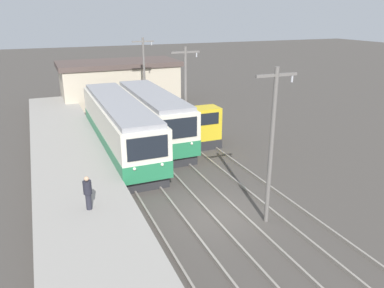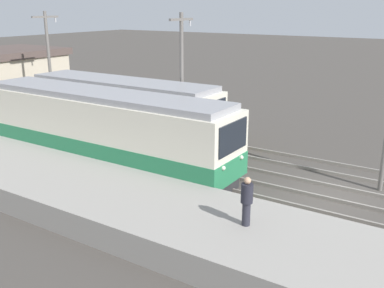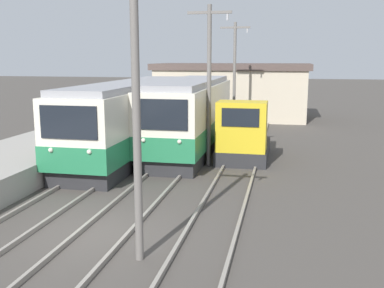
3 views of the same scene
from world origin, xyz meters
TOP-DOWN VIEW (x-y plane):
  - ground_plane at (0.00, 0.00)m, footprint 200.00×200.00m
  - track_left at (-2.60, 0.00)m, footprint 1.54×60.00m
  - track_center at (0.20, 0.00)m, footprint 1.54×60.00m
  - track_right at (3.20, 0.00)m, footprint 1.54×60.00m
  - commuter_train_left at (-2.60, 10.64)m, footprint 2.84×14.20m
  - commuter_train_center at (0.20, 11.85)m, footprint 2.84×11.57m
  - shunting_locomotive at (3.20, 10.64)m, footprint 2.40×4.81m
  - catenary_mast_near at (1.71, -1.33)m, footprint 2.00×0.20m
  - catenary_mast_mid at (1.71, 8.94)m, footprint 2.00×0.20m
  - catenary_mast_far at (1.71, 19.22)m, footprint 2.00×0.20m
  - station_building at (0.75, 26.00)m, footprint 12.60×6.30m

SIDE VIEW (x-z plane):
  - ground_plane at x=0.00m, z-range 0.00..0.00m
  - track_left at x=-2.60m, z-range 0.00..0.14m
  - track_center at x=0.20m, z-range 0.00..0.14m
  - track_right at x=3.20m, z-range 0.00..0.14m
  - shunting_locomotive at x=3.20m, z-range -0.29..2.71m
  - commuter_train_left at x=-2.60m, z-range -0.14..3.64m
  - commuter_train_center at x=0.20m, z-range -0.14..3.70m
  - station_building at x=0.75m, z-range 0.02..4.53m
  - catenary_mast_near at x=1.71m, z-range 0.32..7.62m
  - catenary_mast_mid at x=1.71m, z-range 0.32..7.62m
  - catenary_mast_far at x=1.71m, z-range 0.32..7.62m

